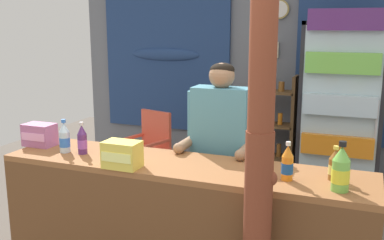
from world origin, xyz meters
The scene contains 15 objects.
ground_plane centered at (0.00, 1.23, 0.00)m, with size 7.98×7.98×0.00m, color #665B51.
back_wall_curtained centered at (-0.02, 3.12, 1.35)m, with size 4.88×0.22×2.61m.
stall_counter centered at (0.01, 0.34, 0.55)m, with size 2.51×0.57×0.91m.
timber_post centered at (0.63, 0.04, 1.22)m, with size 0.18×0.15×2.54m.
drink_fridge centered at (0.90, 2.54, 1.08)m, with size 0.80×0.69×1.96m.
bottle_shelf_rack centered at (0.17, 2.78, 0.66)m, with size 0.48×0.28×1.26m.
plastic_lawn_chair centered at (-1.10, 2.15, 0.49)m, with size 0.54×0.54×0.86m.
shopkeeper centered at (0.13, 0.92, 0.97)m, with size 0.54×0.42×1.54m.
soda_bottle_lime_soda centered at (1.03, 0.31, 1.03)m, with size 0.10×0.10×0.29m.
soda_bottle_grape_soda centered at (-0.74, 0.40, 1.00)m, with size 0.07×0.07×0.23m.
soda_bottle_water centered at (-0.88, 0.39, 1.01)m, with size 0.08×0.08×0.24m.
soda_bottle_iced_tea centered at (0.99, 0.49, 0.99)m, with size 0.08×0.08×0.21m.
soda_bottle_orange_soda centered at (0.72, 0.38, 1.01)m, with size 0.07×0.07×0.24m.
snack_box_wafer centered at (-1.18, 0.47, 0.99)m, with size 0.23×0.15×0.17m.
snack_box_instant_noodle centered at (-0.31, 0.23, 0.99)m, with size 0.24×0.16×0.17m.
Camera 1 is at (1.13, -2.20, 1.82)m, focal length 41.95 mm.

